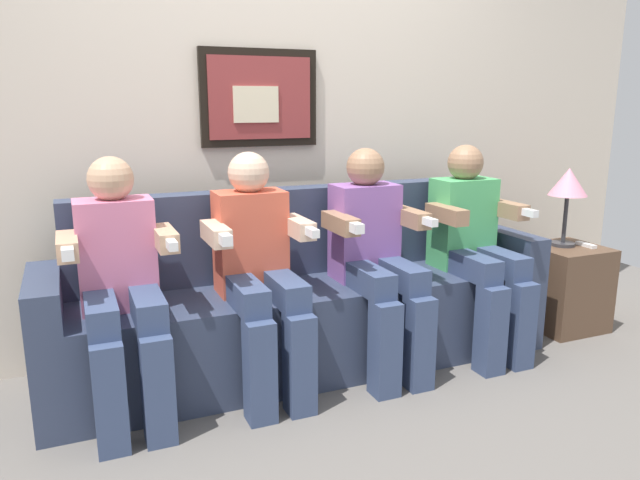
{
  "coord_description": "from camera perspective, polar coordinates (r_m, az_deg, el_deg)",
  "views": [
    {
      "loc": [
        -1.07,
        -2.36,
        1.33
      ],
      "look_at": [
        0.0,
        0.15,
        0.7
      ],
      "focal_mm": 33.63,
      "sensor_mm": 36.0,
      "label": 1
    }
  ],
  "objects": [
    {
      "name": "table_lamp",
      "position": [
        3.77,
        22.55,
        4.81
      ],
      "size": [
        0.22,
        0.22,
        0.46
      ],
      "color": "#333338",
      "rests_on": "side_table_right"
    },
    {
      "name": "person_left_center",
      "position": [
        2.73,
        -5.87,
        -2.44
      ],
      "size": [
        0.46,
        0.56,
        1.11
      ],
      "color": "#D8593F",
      "rests_on": "ground_plane"
    },
    {
      "name": "person_right_center",
      "position": [
        2.95,
        5.28,
        -1.24
      ],
      "size": [
        0.46,
        0.56,
        1.11
      ],
      "color": "#8C59A5",
      "rests_on": "ground_plane"
    },
    {
      "name": "back_wall_assembly",
      "position": [
        3.3,
        -4.31,
        12.46
      ],
      "size": [
        4.94,
        0.1,
        2.6
      ],
      "color": "beige",
      "rests_on": "ground_plane"
    },
    {
      "name": "person_rightmost",
      "position": [
        3.28,
        14.56,
        -0.2
      ],
      "size": [
        0.46,
        0.56,
        1.11
      ],
      "color": "#4CB266",
      "rests_on": "ground_plane"
    },
    {
      "name": "couch",
      "position": [
        3.07,
        -1.3,
        -6.39
      ],
      "size": [
        2.54,
        0.58,
        0.9
      ],
      "color": "#333D56",
      "rests_on": "ground_plane"
    },
    {
      "name": "person_leftmost",
      "position": [
        2.63,
        -18.46,
        -3.68
      ],
      "size": [
        0.46,
        0.56,
        1.11
      ],
      "color": "pink",
      "rests_on": "ground_plane"
    },
    {
      "name": "spare_remote_on_table",
      "position": [
        3.85,
        23.99,
        -0.43
      ],
      "size": [
        0.04,
        0.13,
        0.02
      ],
      "primitive_type": "cube",
      "color": "white",
      "rests_on": "side_table_right"
    },
    {
      "name": "side_table_right",
      "position": [
        3.88,
        22.25,
        -4.17
      ],
      "size": [
        0.4,
        0.4,
        0.5
      ],
      "color": "brown",
      "rests_on": "ground_plane"
    },
    {
      "name": "ground_plane",
      "position": [
        2.91,
        1.19,
        -14.18
      ],
      "size": [
        6.42,
        6.42,
        0.0
      ],
      "primitive_type": "plane",
      "color": "#66605B"
    }
  ]
}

